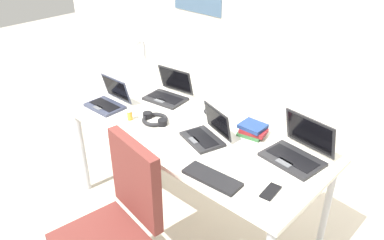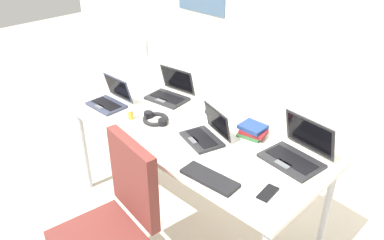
% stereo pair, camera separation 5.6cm
% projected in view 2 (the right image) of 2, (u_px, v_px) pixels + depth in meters
% --- Properties ---
extents(ground_plane, '(12.00, 12.00, 0.00)m').
position_uv_depth(ground_plane, '(192.00, 216.00, 2.91)').
color(ground_plane, '#B7AD9E').
extents(wall_back, '(6.00, 0.13, 2.60)m').
position_uv_depth(wall_back, '(293.00, 14.00, 2.97)').
color(wall_back, silver).
rests_on(wall_back, ground_plane).
extents(desk, '(1.80, 0.80, 0.74)m').
position_uv_depth(desk, '(192.00, 138.00, 2.58)').
color(desk, silver).
rests_on(desk, ground_plane).
extents(desk_lamp, '(0.12, 0.18, 0.40)m').
position_uv_depth(desk_lamp, '(145.00, 61.00, 3.12)').
color(desk_lamp, white).
rests_on(desk_lamp, desk).
extents(laptop_near_mouse, '(0.33, 0.30, 0.22)m').
position_uv_depth(laptop_near_mouse, '(170.00, 93.00, 2.96)').
color(laptop_near_mouse, '#232326').
rests_on(laptop_near_mouse, desk).
extents(laptop_front_left, '(0.32, 0.29, 0.20)m').
position_uv_depth(laptop_front_left, '(206.00, 134.00, 2.44)').
color(laptop_front_left, '#232326').
rests_on(laptop_front_left, desk).
extents(laptop_near_lamp, '(0.27, 0.24, 0.20)m').
position_uv_depth(laptop_near_lamp, '(110.00, 100.00, 2.86)').
color(laptop_near_lamp, '#33384C').
rests_on(laptop_near_lamp, desk).
extents(laptop_far_corner, '(0.36, 0.33, 0.24)m').
position_uv_depth(laptop_far_corner, '(297.00, 153.00, 2.24)').
color(laptop_far_corner, '#232326').
rests_on(laptop_far_corner, desk).
extents(external_keyboard, '(0.34, 0.14, 0.02)m').
position_uv_depth(external_keyboard, '(210.00, 178.00, 2.10)').
color(external_keyboard, black).
rests_on(external_keyboard, desk).
extents(computer_mouse, '(0.07, 0.10, 0.03)m').
position_uv_depth(computer_mouse, '(209.00, 110.00, 2.77)').
color(computer_mouse, black).
rests_on(computer_mouse, desk).
extents(cell_phone, '(0.08, 0.14, 0.01)m').
position_uv_depth(cell_phone, '(268.00, 193.00, 2.00)').
color(cell_phone, black).
rests_on(cell_phone, desk).
extents(headphones, '(0.21, 0.18, 0.04)m').
position_uv_depth(headphones, '(155.00, 119.00, 2.66)').
color(headphones, black).
rests_on(headphones, desk).
extents(pill_bottle, '(0.04, 0.04, 0.08)m').
position_uv_depth(pill_bottle, '(131.00, 114.00, 2.67)').
color(pill_bottle, gold).
rests_on(pill_bottle, desk).
extents(book_stack, '(0.19, 0.16, 0.07)m').
position_uv_depth(book_stack, '(253.00, 131.00, 2.48)').
color(book_stack, '#336638').
rests_on(book_stack, desk).
extents(office_chair, '(0.52, 0.57, 0.97)m').
position_uv_depth(office_chair, '(112.00, 237.00, 2.20)').
color(office_chair, black).
rests_on(office_chair, ground_plane).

